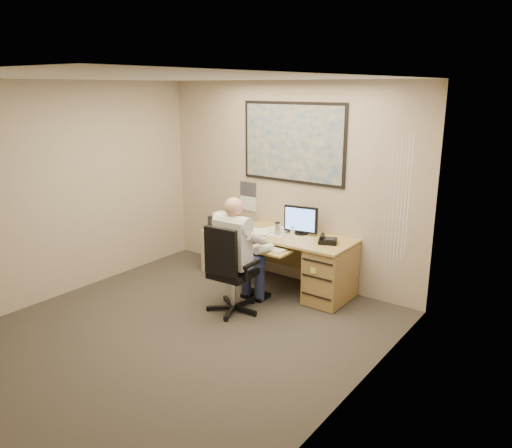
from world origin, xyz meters
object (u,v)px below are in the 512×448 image
Objects in this scene: office_chair at (230,287)px; person at (234,255)px; desk at (315,263)px; filing_cabinet at (225,245)px.

person reaches higher than office_chair.
person is (-0.56, -0.94, 0.26)m from desk.
office_chair is 0.39m from person.
office_chair is 0.78× the size of person.
desk is 1.84× the size of filing_cabinet.
desk is at bearing -2.06° from filing_cabinet.
filing_cabinet is 1.43m from person.
person reaches higher than desk.
office_chair is (0.98, -1.07, -0.05)m from filing_cabinet.
desk is 1.55m from filing_cabinet.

